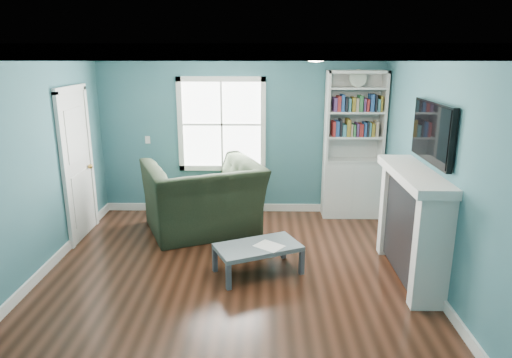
{
  "coord_description": "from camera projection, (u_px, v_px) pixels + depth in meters",
  "views": [
    {
      "loc": [
        0.37,
        -4.72,
        2.56
      ],
      "look_at": [
        0.28,
        0.4,
        1.13
      ],
      "focal_mm": 32.0,
      "sensor_mm": 36.0,
      "label": 1
    }
  ],
  "objects": [
    {
      "name": "floor",
      "position": [
        231.0,
        283.0,
        5.24
      ],
      "size": [
        5.0,
        5.0,
        0.0
      ],
      "primitive_type": "plane",
      "color": "black",
      "rests_on": "ground"
    },
    {
      "name": "room_walls",
      "position": [
        229.0,
        148.0,
        4.82
      ],
      "size": [
        5.0,
        5.0,
        5.0
      ],
      "color": "#336874",
      "rests_on": "ground"
    },
    {
      "name": "trim",
      "position": [
        229.0,
        180.0,
        4.91
      ],
      "size": [
        4.5,
        5.0,
        2.6
      ],
      "color": "white",
      "rests_on": "ground"
    },
    {
      "name": "window",
      "position": [
        222.0,
        125.0,
        7.25
      ],
      "size": [
        1.4,
        0.06,
        1.5
      ],
      "color": "white",
      "rests_on": "room_walls"
    },
    {
      "name": "bookshelf",
      "position": [
        352.0,
        160.0,
        7.18
      ],
      "size": [
        0.9,
        0.35,
        2.31
      ],
      "color": "silver",
      "rests_on": "ground"
    },
    {
      "name": "fireplace",
      "position": [
        412.0,
        226.0,
        5.23
      ],
      "size": [
        0.44,
        1.58,
        1.3
      ],
      "color": "black",
      "rests_on": "ground"
    },
    {
      "name": "tv",
      "position": [
        433.0,
        132.0,
        4.93
      ],
      "size": [
        0.06,
        1.1,
        0.65
      ],
      "primitive_type": "cube",
      "color": "black",
      "rests_on": "fireplace"
    },
    {
      "name": "door",
      "position": [
        77.0,
        163.0,
        6.34
      ],
      "size": [
        0.12,
        0.98,
        2.17
      ],
      "color": "silver",
      "rests_on": "ground"
    },
    {
      "name": "ceiling_fixture",
      "position": [
        316.0,
        53.0,
        4.64
      ],
      "size": [
        0.38,
        0.38,
        0.15
      ],
      "color": "white",
      "rests_on": "room_walls"
    },
    {
      "name": "light_switch",
      "position": [
        148.0,
        140.0,
        7.34
      ],
      "size": [
        0.08,
        0.01,
        0.12
      ],
      "primitive_type": "cube",
      "color": "white",
      "rests_on": "room_walls"
    },
    {
      "name": "recliner",
      "position": [
        203.0,
        186.0,
        6.6
      ],
      "size": [
        1.85,
        1.56,
        1.38
      ],
      "primitive_type": "imported",
      "rotation": [
        0.0,
        0.0,
        -2.74
      ],
      "color": "black",
      "rests_on": "ground"
    },
    {
      "name": "coffee_table",
      "position": [
        258.0,
        249.0,
        5.41
      ],
      "size": [
        1.11,
        0.89,
        0.36
      ],
      "rotation": [
        0.0,
        0.0,
        0.42
      ],
      "color": "#434851",
      "rests_on": "ground"
    },
    {
      "name": "paper_sheet",
      "position": [
        269.0,
        246.0,
        5.37
      ],
      "size": [
        0.4,
        0.39,
        0.0
      ],
      "primitive_type": "cube",
      "rotation": [
        0.0,
        0.0,
        0.91
      ],
      "color": "white",
      "rests_on": "coffee_table"
    }
  ]
}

